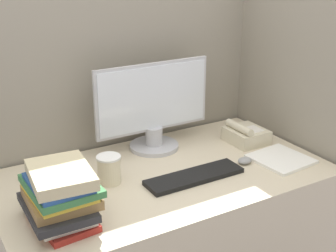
{
  "coord_description": "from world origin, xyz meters",
  "views": [
    {
      "loc": [
        -0.9,
        -1.18,
        1.65
      ],
      "look_at": [
        0.05,
        0.44,
        0.92
      ],
      "focal_mm": 50.0,
      "sensor_mm": 36.0,
      "label": 1
    }
  ],
  "objects_px": {
    "coffee_cup": "(109,169)",
    "book_stack": "(60,196)",
    "keyboard": "(194,176)",
    "desk_telephone": "(246,135)",
    "mouse": "(245,161)",
    "monitor": "(153,110)"
  },
  "relations": [
    {
      "from": "monitor",
      "to": "desk_telephone",
      "type": "bearing_deg",
      "value": -21.49
    },
    {
      "from": "keyboard",
      "to": "mouse",
      "type": "bearing_deg",
      "value": 1.53
    },
    {
      "from": "monitor",
      "to": "book_stack",
      "type": "xyz_separation_m",
      "value": [
        -0.6,
        -0.42,
        -0.08
      ]
    },
    {
      "from": "keyboard",
      "to": "desk_telephone",
      "type": "distance_m",
      "value": 0.48
    },
    {
      "from": "coffee_cup",
      "to": "book_stack",
      "type": "xyz_separation_m",
      "value": [
        -0.27,
        -0.2,
        0.05
      ]
    },
    {
      "from": "monitor",
      "to": "desk_telephone",
      "type": "xyz_separation_m",
      "value": [
        0.43,
        -0.17,
        -0.15
      ]
    },
    {
      "from": "mouse",
      "to": "coffee_cup",
      "type": "height_order",
      "value": "coffee_cup"
    },
    {
      "from": "keyboard",
      "to": "book_stack",
      "type": "bearing_deg",
      "value": -175.38
    },
    {
      "from": "mouse",
      "to": "book_stack",
      "type": "height_order",
      "value": "book_stack"
    },
    {
      "from": "monitor",
      "to": "mouse",
      "type": "distance_m",
      "value": 0.49
    },
    {
      "from": "coffee_cup",
      "to": "monitor",
      "type": "bearing_deg",
      "value": 33.9
    },
    {
      "from": "monitor",
      "to": "desk_telephone",
      "type": "height_order",
      "value": "monitor"
    },
    {
      "from": "keyboard",
      "to": "mouse",
      "type": "relative_size",
      "value": 6.3
    },
    {
      "from": "coffee_cup",
      "to": "desk_telephone",
      "type": "distance_m",
      "value": 0.76
    },
    {
      "from": "keyboard",
      "to": "coffee_cup",
      "type": "distance_m",
      "value": 0.36
    },
    {
      "from": "mouse",
      "to": "desk_telephone",
      "type": "height_order",
      "value": "desk_telephone"
    },
    {
      "from": "coffee_cup",
      "to": "desk_telephone",
      "type": "bearing_deg",
      "value": 3.99
    },
    {
      "from": "book_stack",
      "to": "desk_telephone",
      "type": "xyz_separation_m",
      "value": [
        1.03,
        0.25,
        -0.07
      ]
    },
    {
      "from": "desk_telephone",
      "to": "monitor",
      "type": "bearing_deg",
      "value": 158.51
    },
    {
      "from": "mouse",
      "to": "monitor",
      "type": "bearing_deg",
      "value": 126.53
    },
    {
      "from": "keyboard",
      "to": "coffee_cup",
      "type": "height_order",
      "value": "coffee_cup"
    },
    {
      "from": "keyboard",
      "to": "book_stack",
      "type": "xyz_separation_m",
      "value": [
        -0.59,
        -0.05,
        0.1
      ]
    }
  ]
}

